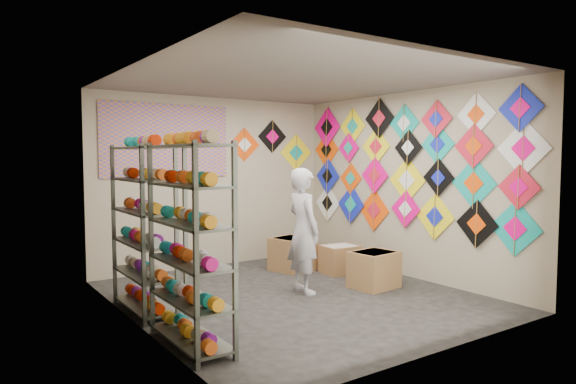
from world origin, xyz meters
TOP-DOWN VIEW (x-y plane):
  - ground at (0.00, 0.00)m, footprint 4.50×4.50m
  - room_walls at (0.00, 0.00)m, footprint 4.50×4.50m
  - shelf_rack_front at (-1.78, -0.85)m, footprint 0.40×1.10m
  - shelf_rack_back at (-1.78, 0.45)m, footprint 0.40×1.10m
  - string_spools at (-1.78, -0.20)m, footprint 0.12×2.36m
  - kite_wall_display at (1.98, 0.04)m, footprint 0.06×4.33m
  - back_wall_kites at (1.14, 2.24)m, footprint 1.66×0.02m
  - poster at (-0.80, 2.23)m, footprint 2.00×0.01m
  - shopkeeper at (0.20, 0.09)m, footprint 0.67×0.50m
  - carton_a at (1.12, -0.25)m, footprint 0.63×0.55m
  - carton_b at (1.30, 0.66)m, footprint 0.55×0.46m
  - carton_c at (0.81, 1.21)m, footprint 0.66×0.70m

SIDE VIEW (x-z plane):
  - ground at x=0.00m, z-range 0.00..0.00m
  - carton_b at x=1.30m, z-range 0.00..0.42m
  - carton_a at x=1.12m, z-range 0.00..0.49m
  - carton_c at x=0.81m, z-range 0.00..0.51m
  - shopkeeper at x=0.20m, z-range 0.00..1.62m
  - shelf_rack_front at x=-1.78m, z-range 0.00..1.90m
  - shelf_rack_back at x=-1.78m, z-range 0.00..1.90m
  - string_spools at x=-1.78m, z-range 0.99..1.11m
  - kite_wall_display at x=1.98m, z-range 0.56..2.66m
  - room_walls at x=0.00m, z-range -0.61..3.89m
  - back_wall_kites at x=1.14m, z-range 1.51..2.39m
  - poster at x=-0.80m, z-range 1.45..2.55m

